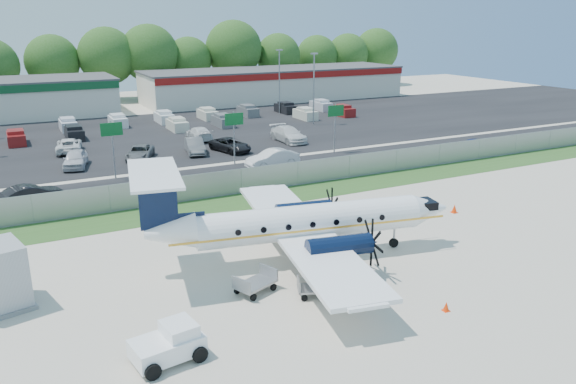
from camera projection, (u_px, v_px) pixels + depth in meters
name	position (u px, v px, depth m)	size (l,w,h in m)	color
ground	(335.00, 258.00, 32.14)	(170.00, 170.00, 0.00)	beige
grass_verge	(252.00, 200.00, 42.36)	(170.00, 4.00, 0.02)	#2D561E
access_road	(220.00, 178.00, 48.33)	(170.00, 8.00, 0.02)	black
parking_lot	(158.00, 135.00, 66.21)	(170.00, 32.00, 0.02)	black
perimeter_fence	(242.00, 181.00, 43.78)	(120.00, 0.06, 1.99)	gray
building_east	(275.00, 84.00, 95.45)	(44.40, 12.40, 5.24)	silver
sign_left	(112.00, 137.00, 47.13)	(1.80, 0.26, 5.00)	gray
sign_mid	(234.00, 126.00, 51.90)	(1.80, 0.26, 5.00)	gray
sign_right	(335.00, 117.00, 56.67)	(1.80, 0.26, 5.00)	gray
light_pole_ne	(314.00, 84.00, 71.65)	(0.90, 0.35, 9.09)	gray
light_pole_se	(279.00, 77.00, 80.17)	(0.90, 0.35, 9.09)	gray
tree_line	(106.00, 100.00, 95.18)	(112.00, 6.00, 14.00)	#285519
aircraft	(303.00, 222.00, 31.43)	(18.66, 18.30, 5.70)	white
pushback_tug	(170.00, 343.00, 22.34)	(2.96, 2.33, 1.48)	white
baggage_cart_near	(255.00, 283.00, 27.94)	(2.37, 1.92, 1.08)	gray
baggage_cart_far	(316.00, 288.00, 27.57)	(2.11, 1.70, 0.96)	gray
cone_nose	(454.00, 209.00, 39.58)	(0.43, 0.43, 0.60)	#FF3808
cone_port_wing	(446.00, 307.00, 26.21)	(0.32, 0.32, 0.46)	#FF3808
cone_starboard_wing	(164.00, 204.00, 40.81)	(0.37, 0.37, 0.53)	#FF3808
road_car_west	(32.00, 205.00, 41.22)	(1.63, 4.69, 1.54)	black
road_car_mid	(273.00, 167.00, 51.87)	(1.74, 5.00, 1.65)	silver
road_car_east	(475.00, 150.00, 58.69)	(1.53, 3.79, 1.29)	navy
parked_car_a	(76.00, 167.00, 51.87)	(1.91, 4.74, 1.61)	silver
parked_car_b	(140.00, 159.00, 54.86)	(2.24, 4.87, 1.35)	#595B5E
parked_car_c	(195.00, 153.00, 57.28)	(1.67, 4.78, 1.57)	#595B5E
parked_car_d	(230.00, 152.00, 58.06)	(2.33, 5.05, 1.40)	black
parked_car_e	(288.00, 142.00, 62.82)	(2.33, 5.73, 1.66)	silver
parked_car_f	(70.00, 152.00, 57.76)	(2.42, 5.25, 1.46)	silver
parked_car_g	(199.00, 140.00, 63.74)	(2.08, 5.12, 1.49)	silver
far_parking_rows	(147.00, 128.00, 70.48)	(56.00, 10.00, 1.60)	gray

